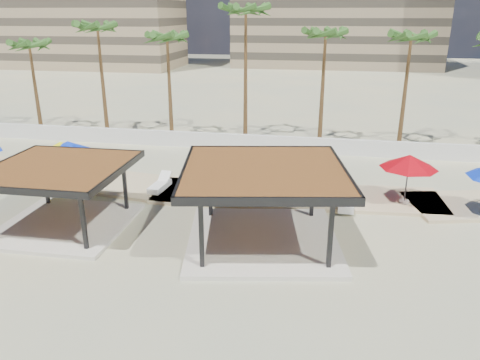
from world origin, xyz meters
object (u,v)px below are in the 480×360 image
object	(u,v)px
lounger_a	(160,186)
umbrella_c	(409,162)
pavilion_central	(264,199)
pavilion_west	(61,191)
lounger_b	(346,202)

from	to	relation	value
lounger_a	umbrella_c	bearing A→B (deg)	-83.42
pavilion_central	umbrella_c	world-z (taller)	pavilion_central
pavilion_west	umbrella_c	xyz separation A→B (m)	(16.54, 5.78, 0.62)
pavilion_central	pavilion_west	distance (m)	9.67
lounger_a	lounger_b	distance (m)	10.58
pavilion_central	lounger_a	size ratio (longest dim) A/B	3.82
pavilion_central	lounger_a	world-z (taller)	pavilion_central
pavilion_west	umbrella_c	bearing A→B (deg)	18.15
lounger_b	pavilion_west	bearing A→B (deg)	112.04
umbrella_c	pavilion_west	bearing A→B (deg)	-160.75
pavilion_central	umbrella_c	distance (m)	8.88
pavilion_west	lounger_b	distance (m)	14.37
lounger_a	pavilion_west	bearing A→B (deg)	156.43
pavilion_central	lounger_b	distance (m)	6.23
pavilion_west	umbrella_c	size ratio (longest dim) A/B	1.80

